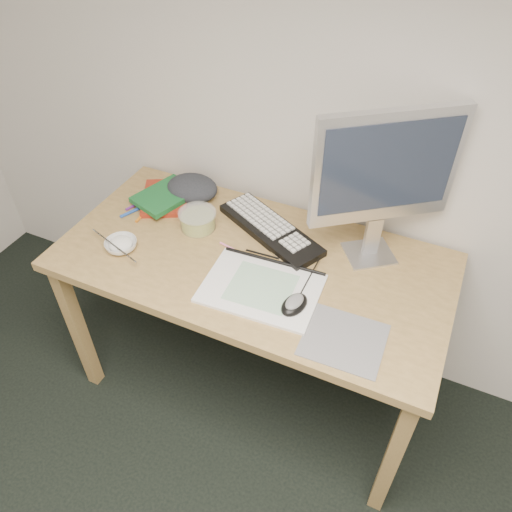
{
  "coord_description": "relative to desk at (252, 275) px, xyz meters",
  "views": [
    {
      "loc": [
        0.47,
        0.25,
        1.96
      ],
      "look_at": [
        -0.04,
        1.37,
        0.83
      ],
      "focal_mm": 35.0,
      "sensor_mm": 36.0,
      "label": 1
    }
  ],
  "objects": [
    {
      "name": "book_green",
      "position": [
        -0.46,
        0.16,
        0.12
      ],
      "size": [
        0.23,
        0.28,
        0.02
      ],
      "primitive_type": "cube",
      "rotation": [
        0.0,
        0.0,
        -0.31
      ],
      "color": "#175D2A",
      "rests_on": "book_red"
    },
    {
      "name": "pencil_pink",
      "position": [
        -0.05,
        0.01,
        0.09
      ],
      "size": [
        0.19,
        0.05,
        0.01
      ],
      "primitive_type": "cylinder",
      "rotation": [
        0.0,
        1.57,
        -0.21
      ],
      "color": "pink",
      "rests_on": "desk"
    },
    {
      "name": "book_red",
      "position": [
        -0.47,
        0.17,
        0.09
      ],
      "size": [
        0.27,
        0.29,
        0.02
      ],
      "primitive_type": "cube",
      "rotation": [
        0.0,
        0.0,
        0.48
      ],
      "color": "maroon",
      "rests_on": "desk"
    },
    {
      "name": "pencil_tan",
      "position": [
        0.06,
        0.05,
        0.09
      ],
      "size": [
        0.15,
        0.09,
        0.01
      ],
      "primitive_type": "cylinder",
      "rotation": [
        0.0,
        1.57,
        -0.51
      ],
      "color": "tan",
      "rests_on": "desk"
    },
    {
      "name": "pencil_black",
      "position": [
        0.05,
        0.03,
        0.09
      ],
      "size": [
        0.17,
        0.02,
        0.01
      ],
      "primitive_type": "cylinder",
      "rotation": [
        0.0,
        1.57,
        0.05
      ],
      "color": "black",
      "rests_on": "desk"
    },
    {
      "name": "keyboard",
      "position": [
        0.0,
        0.16,
        0.1
      ],
      "size": [
        0.47,
        0.34,
        0.03
      ],
      "primitive_type": "cube",
      "rotation": [
        0.0,
        0.0,
        -0.47
      ],
      "color": "black",
      "rests_on": "desk"
    },
    {
      "name": "sketchpad",
      "position": [
        0.09,
        -0.13,
        0.09
      ],
      "size": [
        0.4,
        0.3,
        0.01
      ],
      "primitive_type": "cube",
      "rotation": [
        0.0,
        0.0,
        0.06
      ],
      "color": "white",
      "rests_on": "desk"
    },
    {
      "name": "marker_purple",
      "position": [
        -0.55,
        0.1,
        0.09
      ],
      "size": [
        0.05,
        0.11,
        0.01
      ],
      "primitive_type": "cylinder",
      "rotation": [
        0.0,
        1.57,
        1.2
      ],
      "color": "#6C258A",
      "rests_on": "desk"
    },
    {
      "name": "monitor",
      "position": [
        0.37,
        0.2,
        0.43
      ],
      "size": [
        0.4,
        0.31,
        0.56
      ],
      "rotation": [
        0.0,
        0.0,
        0.64
      ],
      "color": "silver",
      "rests_on": "desk"
    },
    {
      "name": "cloth_lump",
      "position": [
        -0.38,
        0.25,
        0.12
      ],
      "size": [
        0.22,
        0.2,
        0.07
      ],
      "primitive_type": "ellipsoid",
      "rotation": [
        0.0,
        0.0,
        -0.34
      ],
      "color": "#282B30",
      "rests_on": "desk"
    },
    {
      "name": "marker_blue",
      "position": [
        -0.54,
        0.06,
        0.09
      ],
      "size": [
        0.07,
        0.13,
        0.01
      ],
      "primitive_type": "cylinder",
      "rotation": [
        0.0,
        1.57,
        1.15
      ],
      "color": "#214DB5",
      "rests_on": "desk"
    },
    {
      "name": "rice_bowl",
      "position": [
        -0.45,
        -0.15,
        0.1
      ],
      "size": [
        0.15,
        0.15,
        0.04
      ],
      "primitive_type": "imported",
      "rotation": [
        0.0,
        0.0,
        -0.32
      ],
      "color": "silver",
      "rests_on": "desk"
    },
    {
      "name": "fruit_tub",
      "position": [
        -0.26,
        0.07,
        0.12
      ],
      "size": [
        0.18,
        0.18,
        0.07
      ],
      "primitive_type": "cylinder",
      "rotation": [
        0.0,
        0.0,
        0.25
      ],
      "color": "gold",
      "rests_on": "desk"
    },
    {
      "name": "mouse",
      "position": [
        0.22,
        -0.16,
        0.11
      ],
      "size": [
        0.09,
        0.12,
        0.04
      ],
      "primitive_type": "ellipsoid",
      "rotation": [
        0.0,
        0.0,
        -0.22
      ],
      "color": "black",
      "rests_on": "sketchpad"
    },
    {
      "name": "desk",
      "position": [
        0.0,
        0.0,
        0.0
      ],
      "size": [
        1.4,
        0.7,
        0.75
      ],
      "color": "tan",
      "rests_on": "ground"
    },
    {
      "name": "marker_orange",
      "position": [
        -0.5,
        0.06,
        0.09
      ],
      "size": [
        0.02,
        0.12,
        0.01
      ],
      "primitive_type": "cylinder",
      "rotation": [
        0.0,
        1.57,
        1.63
      ],
      "color": "orange",
      "rests_on": "desk"
    },
    {
      "name": "chopsticks",
      "position": [
        -0.46,
        -0.18,
        0.12
      ],
      "size": [
        0.24,
        0.1,
        0.02
      ],
      "primitive_type": "cylinder",
      "rotation": [
        0.0,
        1.57,
        -0.32
      ],
      "color": "#BABBBD",
      "rests_on": "rice_bowl"
    },
    {
      "name": "mousepad",
      "position": [
        0.41,
        -0.21,
        0.08
      ],
      "size": [
        0.25,
        0.23,
        0.0
      ],
      "primitive_type": "cube",
      "rotation": [
        0.0,
        0.0,
        0.03
      ],
      "color": "gray",
      "rests_on": "desk"
    }
  ]
}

